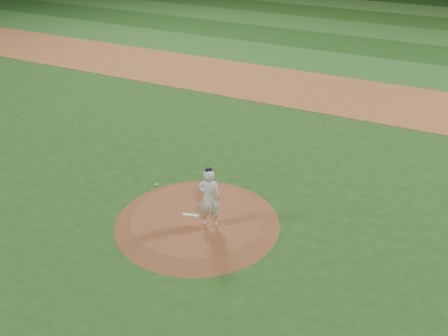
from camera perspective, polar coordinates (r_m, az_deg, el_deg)
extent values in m
plane|color=#25521A|center=(16.81, -3.05, -6.25)|extent=(120.00, 120.00, 0.00)
cube|color=#A36032|center=(28.48, 10.91, 8.58)|extent=(70.00, 6.00, 0.02)
cube|color=#2E6826|center=(33.56, 13.67, 11.40)|extent=(70.00, 5.00, 0.02)
cube|color=#1E4D18|center=(38.28, 15.56, 13.29)|extent=(70.00, 5.00, 0.02)
cube|color=#306725|center=(43.06, 17.06, 14.76)|extent=(70.00, 5.00, 0.02)
cube|color=#224F19|center=(47.89, 18.27, 15.93)|extent=(70.00, 5.00, 0.02)
cube|color=#3A7329|center=(52.74, 19.27, 16.87)|extent=(70.00, 5.00, 0.02)
cone|color=brown|center=(16.74, -3.06, -5.90)|extent=(5.50, 5.50, 0.25)
cube|color=silver|center=(16.73, -3.81, -5.38)|extent=(0.57, 0.28, 0.03)
ellipsoid|color=silver|center=(18.51, -7.69, -1.85)|extent=(0.11, 0.11, 0.06)
imported|color=white|center=(15.70, -1.71, -3.44)|extent=(0.87, 0.71, 2.04)
ellipsoid|color=black|center=(15.19, -1.77, -0.25)|extent=(0.22, 0.22, 0.15)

